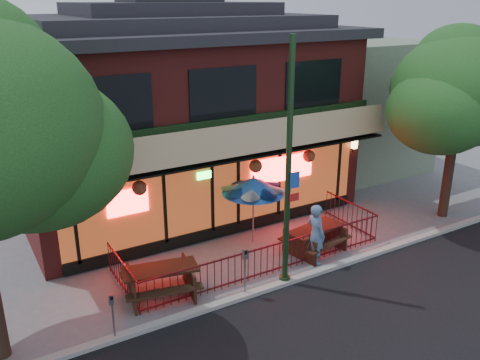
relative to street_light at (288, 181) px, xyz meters
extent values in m
plane|color=gray|center=(0.00, 0.40, -3.15)|extent=(80.00, 80.00, 0.00)
cube|color=#999993|center=(0.00, -0.10, -3.09)|extent=(80.00, 0.25, 0.12)
cube|color=maroon|center=(0.00, 7.60, 0.10)|extent=(12.00, 8.00, 6.50)
cube|color=#59230F|center=(0.00, 3.58, -1.50)|extent=(11.00, 0.06, 2.60)
cube|color=#FF0C0C|center=(2.30, 3.50, -1.05)|extent=(2.60, 0.04, 0.90)
cube|color=#FF0C0C|center=(-3.40, 3.50, -1.15)|extent=(1.30, 0.04, 0.80)
cube|color=tan|center=(0.00, 3.10, 0.40)|extent=(12.20, 1.33, 1.26)
cube|color=black|center=(-3.60, 3.58, 1.85)|extent=(2.40, 0.06, 1.60)
cube|color=black|center=(0.00, 3.58, 1.85)|extent=(2.40, 0.06, 1.60)
cube|color=black|center=(3.60, 3.58, 1.85)|extent=(2.40, 0.06, 1.60)
cube|color=black|center=(0.00, 3.55, -2.90)|extent=(11.00, 0.12, 0.40)
cube|color=#FFC672|center=(5.60, 3.42, -0.60)|extent=(0.18, 0.18, 0.32)
cube|color=gray|center=(9.00, 8.10, -0.15)|extent=(6.00, 7.00, 6.00)
cube|color=#4A0F17|center=(0.00, 0.60, -2.20)|extent=(8.40, 0.04, 0.04)
cube|color=#4A0F17|center=(0.00, 0.60, -3.03)|extent=(8.40, 0.04, 0.04)
cube|color=#4A0F17|center=(-4.20, 1.90, -2.20)|extent=(0.04, 2.60, 0.04)
cube|color=#4A0F17|center=(4.20, 1.90, -2.20)|extent=(0.04, 2.60, 0.04)
cylinder|color=#4A0F17|center=(0.00, 0.60, -2.65)|extent=(0.02, 0.02, 1.00)
cylinder|color=#173419|center=(0.00, 0.00, 0.35)|extent=(0.16, 0.16, 7.00)
cylinder|color=#173419|center=(0.00, 0.00, -3.05)|extent=(0.32, 0.32, 0.20)
cube|color=#194CB2|center=(0.12, -0.15, 0.05)|extent=(0.30, 0.02, 0.45)
cube|color=red|center=(0.12, -0.15, -0.45)|extent=(0.30, 0.02, 0.22)
cylinder|color=#38231C|center=(8.00, 0.90, -0.91)|extent=(0.36, 0.36, 4.48)
ellipsoid|color=#174719|center=(8.00, 0.90, 1.61)|extent=(4.80, 4.80, 3.94)
ellipsoid|color=#174719|center=(8.20, 1.30, 2.59)|extent=(3.12, 3.12, 2.56)
cube|color=#332012|center=(-4.16, 1.32, -2.73)|extent=(0.37, 1.46, 0.84)
cube|color=#332012|center=(-2.59, 0.99, -2.73)|extent=(0.37, 1.46, 0.84)
cube|color=#332012|center=(-3.37, 1.16, -2.31)|extent=(2.18, 1.25, 0.07)
cube|color=#332012|center=(-3.50, 0.54, -2.65)|extent=(2.07, 0.73, 0.06)
cube|color=#332012|center=(-3.25, 1.77, -2.65)|extent=(2.07, 0.73, 0.06)
cube|color=#371D13|center=(1.23, 0.96, -2.75)|extent=(0.33, 1.40, 0.80)
cube|color=#371D13|center=(2.72, 1.25, -2.75)|extent=(0.33, 1.40, 0.80)
cube|color=#371D13|center=(1.98, 1.10, -2.35)|extent=(2.07, 1.17, 0.07)
cube|color=#371D13|center=(2.09, 0.52, -2.67)|extent=(1.98, 0.67, 0.05)
cube|color=#371D13|center=(1.86, 1.69, -2.67)|extent=(1.98, 0.67, 0.05)
cylinder|color=gray|center=(0.60, 2.71, -2.05)|extent=(0.05, 0.05, 2.19)
cone|color=#1C509E|center=(0.60, 2.71, -1.11)|extent=(2.09, 2.09, 0.55)
sphere|color=gray|center=(0.60, 2.71, -0.81)|extent=(0.10, 0.10, 0.10)
imported|color=#517AA3|center=(1.49, 0.50, -2.17)|extent=(0.51, 0.74, 1.95)
cylinder|color=gray|center=(-1.36, 0.00, -2.57)|extent=(0.05, 0.05, 1.17)
cube|color=gray|center=(-1.36, 0.00, -1.85)|extent=(0.14, 0.13, 0.30)
cube|color=black|center=(-1.36, -0.05, -1.79)|extent=(0.08, 0.02, 0.11)
cylinder|color=gray|center=(-5.09, -0.08, -2.64)|extent=(0.05, 0.05, 1.03)
cube|color=gray|center=(-5.09, -0.08, -2.01)|extent=(0.13, 0.12, 0.26)
cube|color=black|center=(-5.09, -0.13, -1.95)|extent=(0.07, 0.02, 0.09)
camera|label=1|loc=(-7.71, -10.47, 4.68)|focal=38.00mm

